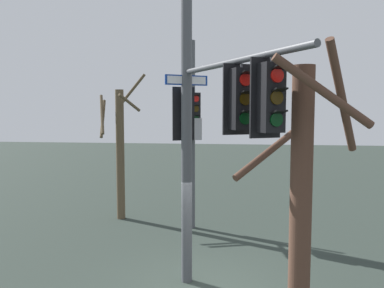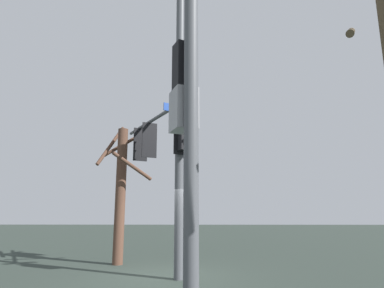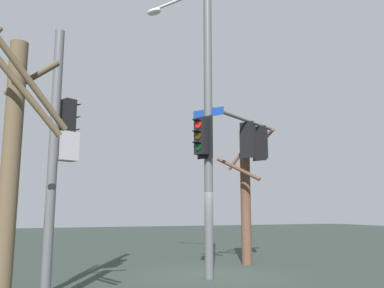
# 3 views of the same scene
# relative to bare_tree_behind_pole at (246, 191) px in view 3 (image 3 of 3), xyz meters

# --- Properties ---
(ground_plane) EXTENTS (80.00, 80.00, 0.00)m
(ground_plane) POSITION_rel_bare_tree_behind_pole_xyz_m (-2.24, -1.89, -2.70)
(ground_plane) COLOR #2B352F
(main_signal_pole_assembly) EXTENTS (5.46, 2.85, 9.66)m
(main_signal_pole_assembly) POSITION_rel_bare_tree_behind_pole_xyz_m (-1.99, -1.84, 2.19)
(main_signal_pole_assembly) COLOR #4C4F54
(main_signal_pole_assembly) RESTS_ON ground
(secondary_pole_assembly) EXTENTS (0.77, 0.55, 6.65)m
(secondary_pole_assembly) POSITION_rel_bare_tree_behind_pole_xyz_m (-7.01, -2.73, 0.86)
(secondary_pole_assembly) COLOR #4C4F54
(secondary_pole_assembly) RESTS_ON ground
(bare_tree_behind_pole) EXTENTS (2.19, 2.17, 5.30)m
(bare_tree_behind_pole) POSITION_rel_bare_tree_behind_pole_xyz_m (0.00, 0.00, 0.00)
(bare_tree_behind_pole) COLOR brown
(bare_tree_behind_pole) RESTS_ON ground
(bare_tree_across_street) EXTENTS (1.87, 1.86, 5.63)m
(bare_tree_across_street) POSITION_rel_bare_tree_behind_pole_xyz_m (-8.01, -5.70, 0.07)
(bare_tree_across_street) COLOR brown
(bare_tree_across_street) RESTS_ON ground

